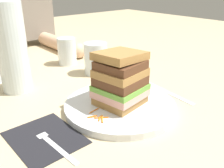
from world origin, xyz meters
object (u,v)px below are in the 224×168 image
at_px(napkin_dark, 44,137).
at_px(juice_glass, 96,61).
at_px(main_plate, 120,106).
at_px(sandwich, 120,79).
at_px(empty_tumbler_1, 67,51).
at_px(water_bottle, 11,43).
at_px(fork, 50,141).
at_px(knife, 167,92).

xyz_separation_m(napkin_dark, juice_glass, (0.30, 0.22, 0.04)).
bearing_deg(main_plate, juice_glass, 65.64).
distance_m(sandwich, empty_tumbler_1, 0.39).
bearing_deg(main_plate, sandwich, 42.33).
xyz_separation_m(main_plate, empty_tumbler_1, (0.09, 0.38, 0.04)).
bearing_deg(water_bottle, fork, -100.05).
bearing_deg(water_bottle, napkin_dark, -101.14).
distance_m(napkin_dark, knife, 0.36).
bearing_deg(fork, juice_glass, 39.12).
relative_size(napkin_dark, water_bottle, 0.50).
relative_size(fork, water_bottle, 0.55).
bearing_deg(juice_glass, main_plate, -114.36).
bearing_deg(water_bottle, empty_tumbler_1, 25.35).
bearing_deg(juice_glass, empty_tumbler_1, 97.24).
bearing_deg(sandwich, juice_glass, 65.74).
height_order(fork, empty_tumbler_1, empty_tumbler_1).
bearing_deg(knife, juice_glass, 103.30).
relative_size(main_plate, knife, 1.34).
height_order(water_bottle, empty_tumbler_1, water_bottle).
height_order(juice_glass, water_bottle, water_bottle).
distance_m(sandwich, napkin_dark, 0.21).
xyz_separation_m(juice_glass, empty_tumbler_1, (-0.02, 0.15, 0.00)).
height_order(fork, knife, fork).
relative_size(fork, empty_tumbler_1, 1.72).
bearing_deg(empty_tumbler_1, sandwich, -102.65).
bearing_deg(fork, napkin_dark, 93.08).
relative_size(main_plate, fork, 1.62).
bearing_deg(napkin_dark, water_bottle, 78.86).
height_order(main_plate, juice_glass, juice_glass).
bearing_deg(main_plate, napkin_dark, 176.86).
xyz_separation_m(napkin_dark, fork, (0.00, -0.02, 0.00)).
distance_m(main_plate, knife, 0.16).
bearing_deg(water_bottle, sandwich, -61.82).
distance_m(fork, water_bottle, 0.32).
height_order(fork, water_bottle, water_bottle).
bearing_deg(water_bottle, knife, -43.05).
height_order(sandwich, knife, sandwich).
xyz_separation_m(fork, empty_tumbler_1, (0.28, 0.39, 0.04)).
xyz_separation_m(main_plate, knife, (0.16, -0.02, -0.01)).
height_order(sandwich, juice_glass, sandwich).
xyz_separation_m(napkin_dark, empty_tumbler_1, (0.28, 0.37, 0.05)).
distance_m(knife, empty_tumbler_1, 0.41).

